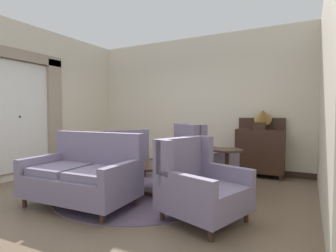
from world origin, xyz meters
TOP-DOWN VIEW (x-y plane):
  - ground at (0.00, 0.00)m, footprint 7.45×7.45m
  - wall_back at (0.00, 2.66)m, footprint 5.42×0.08m
  - wall_left at (-2.63, 0.80)m, footprint 0.08×3.72m
  - wall_right at (2.63, 0.80)m, footprint 0.08×3.72m
  - baseboard_back at (0.00, 2.60)m, footprint 5.26×0.03m
  - area_rug at (0.00, 0.30)m, footprint 2.66×2.66m
  - window_with_curtains at (-2.53, -0.05)m, footprint 0.12×1.86m
  - coffee_table at (0.05, 0.23)m, footprint 0.90×0.90m
  - porcelain_vase at (0.06, 0.23)m, footprint 0.14×0.14m
  - settee at (-0.37, -0.55)m, footprint 1.58×0.95m
  - armchair_beside_settee at (1.26, -0.28)m, footprint 1.10×1.08m
  - armchair_foreground_right at (-0.91, 1.13)m, footprint 1.18×1.18m
  - armchair_back_corner at (0.70, 1.23)m, footprint 1.21×1.22m
  - side_table at (1.30, 0.84)m, footprint 0.49×0.49m
  - sideboard at (1.55, 2.36)m, footprint 0.93×0.39m
  - gramophone at (1.60, 2.27)m, footprint 0.39×0.49m

SIDE VIEW (x-z plane):
  - ground at x=0.00m, z-range 0.00..0.00m
  - area_rug at x=0.00m, z-range 0.00..0.01m
  - baseboard_back at x=0.00m, z-range 0.00..0.12m
  - coffee_table at x=0.05m, z-range 0.16..0.64m
  - settee at x=-0.37m, z-range -0.09..0.92m
  - armchair_beside_settee at x=1.26m, z-range -0.08..0.91m
  - armchair_foreground_right at x=-0.91m, z-range -0.07..0.90m
  - side_table at x=1.30m, z-range 0.07..0.81m
  - armchair_back_corner at x=0.70m, z-range -0.10..1.00m
  - sideboard at x=1.55m, z-range -0.05..1.15m
  - porcelain_vase at x=0.06m, z-range 0.46..0.78m
  - gramophone at x=1.60m, z-range 0.97..1.49m
  - window_with_curtains at x=-2.53m, z-range 0.18..2.59m
  - wall_back at x=0.00m, z-range 0.00..3.08m
  - wall_left at x=-2.63m, z-range 0.00..3.08m
  - wall_right at x=2.63m, z-range 0.00..3.08m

